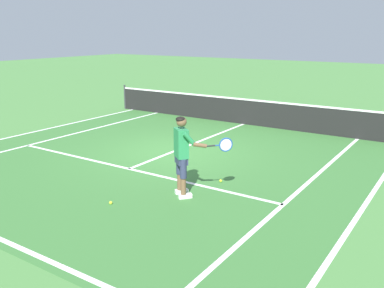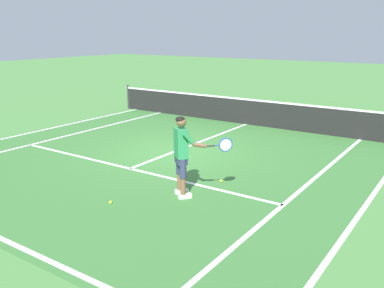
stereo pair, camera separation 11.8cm
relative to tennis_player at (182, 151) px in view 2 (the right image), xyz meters
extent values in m
plane|color=#477F3D|center=(-2.16, 2.67, -0.99)|extent=(80.00, 80.00, 0.00)
cube|color=#387033|center=(-2.16, 1.93, -0.99)|extent=(10.98, 10.80, 0.00)
cube|color=white|center=(-2.16, 0.73, -0.99)|extent=(8.23, 0.10, 0.01)
cube|color=white|center=(-2.16, 3.93, -0.99)|extent=(0.10, 6.40, 0.01)
cube|color=white|center=(-6.28, 1.93, -0.99)|extent=(0.10, 10.40, 0.01)
cube|color=white|center=(1.95, 1.93, -0.99)|extent=(0.10, 10.40, 0.01)
cube|color=white|center=(-7.65, 1.93, -0.99)|extent=(0.10, 10.40, 0.01)
cube|color=white|center=(3.33, 1.93, -0.99)|extent=(0.10, 10.40, 0.01)
cylinder|color=#333338|center=(-8.10, 7.13, -0.45)|extent=(0.08, 0.08, 1.07)
cube|color=black|center=(-2.16, 7.13, -0.53)|extent=(11.84, 0.02, 0.91)
cube|color=white|center=(-2.16, 7.13, -0.05)|extent=(11.84, 0.03, 0.06)
cube|color=white|center=(-0.11, 0.10, -0.94)|extent=(0.26, 0.29, 0.09)
cube|color=white|center=(0.11, -0.07, -0.94)|extent=(0.26, 0.29, 0.09)
cylinder|color=brown|center=(-0.13, 0.07, -0.72)|extent=(0.11, 0.11, 0.36)
cylinder|color=#2D3351|center=(-0.13, 0.07, -0.33)|extent=(0.14, 0.14, 0.41)
cylinder|color=brown|center=(0.08, -0.11, -0.72)|extent=(0.11, 0.11, 0.36)
cylinder|color=#2D3351|center=(0.08, -0.11, -0.33)|extent=(0.14, 0.14, 0.41)
cube|color=#2D3351|center=(-0.02, -0.02, -0.17)|extent=(0.39, 0.37, 0.20)
cube|color=#28844C|center=(-0.02, -0.02, 0.17)|extent=(0.43, 0.41, 0.60)
cylinder|color=brown|center=(-0.21, 0.13, 0.12)|extent=(0.09, 0.09, 0.62)
cylinder|color=#28844C|center=(0.24, -0.12, 0.32)|extent=(0.24, 0.26, 0.29)
cylinder|color=brown|center=(0.40, 0.02, 0.18)|extent=(0.25, 0.28, 0.14)
sphere|color=brown|center=(-0.02, -0.01, 0.62)|extent=(0.21, 0.21, 0.21)
ellipsoid|color=black|center=(-0.03, -0.02, 0.67)|extent=(0.28, 0.28, 0.12)
cylinder|color=#232326|center=(0.55, 0.18, 0.15)|extent=(0.15, 0.18, 0.03)
cylinder|color=#1E479E|center=(0.65, 0.30, 0.15)|extent=(0.08, 0.09, 0.02)
torus|color=#1E479E|center=(0.77, 0.44, 0.15)|extent=(0.21, 0.25, 0.30)
cylinder|color=silver|center=(0.77, 0.44, 0.15)|extent=(0.16, 0.20, 0.25)
sphere|color=#CCE02D|center=(0.25, 1.17, -0.96)|extent=(0.07, 0.07, 0.07)
sphere|color=#CCE02D|center=(-0.96, -1.17, -0.96)|extent=(0.07, 0.07, 0.07)
camera|label=1|loc=(4.74, -6.81, 2.38)|focal=39.22mm
camera|label=2|loc=(4.84, -6.74, 2.38)|focal=39.22mm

